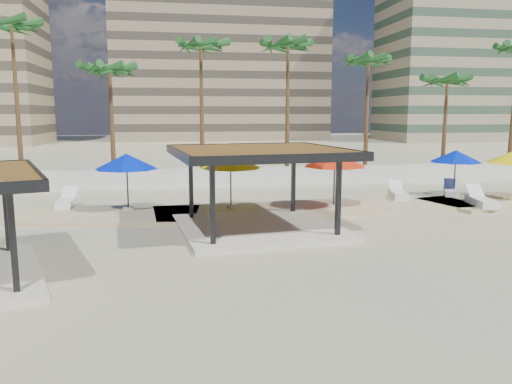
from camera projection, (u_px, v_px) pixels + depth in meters
ground at (322, 249)px, 17.53m from camera, size 200.00×200.00×0.00m
promenade at (315, 206)px, 25.32m from camera, size 44.45×7.97×0.24m
boundary_wall at (251, 176)px, 33.03m from camera, size 56.00×0.30×1.20m
building_mid at (220, 61)px, 91.96m from camera, size 38.00×16.00×30.40m
building_east at (477, 41)px, 87.05m from camera, size 32.00×15.00×36.40m
pavilion_central at (259, 181)px, 20.15m from camera, size 7.34×7.34×3.35m
umbrella_b at (231, 161)px, 23.95m from camera, size 2.99×2.99×2.65m
umbrella_c at (335, 159)px, 24.00m from camera, size 3.18×3.18×2.75m
umbrella_d at (456, 156)px, 27.87m from camera, size 3.15×3.15×2.52m
umbrella_f at (127, 162)px, 23.43m from camera, size 3.30×3.30×2.67m
lounger_a at (67, 202)px, 24.78m from camera, size 0.73×2.21×0.83m
lounger_b at (398, 194)px, 27.16m from camera, size 1.25×2.34×0.84m
lounger_c at (481, 201)px, 24.82m from camera, size 1.22×2.53×0.92m
lounger_d at (451, 191)px, 28.19m from camera, size 1.55×2.21×0.81m
palm_b at (12, 32)px, 31.75m from camera, size 3.00×3.00×11.12m
palm_c at (110, 74)px, 32.56m from camera, size 3.00×3.00×8.38m
palm_d at (201, 51)px, 34.07m from camera, size 3.00×3.00×10.15m
palm_e at (288, 51)px, 34.56m from camera, size 3.00×3.00×10.21m
palm_f at (368, 66)px, 35.87m from camera, size 3.00×3.00×9.28m
palm_g at (447, 84)px, 36.67m from camera, size 3.00×3.00×7.94m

